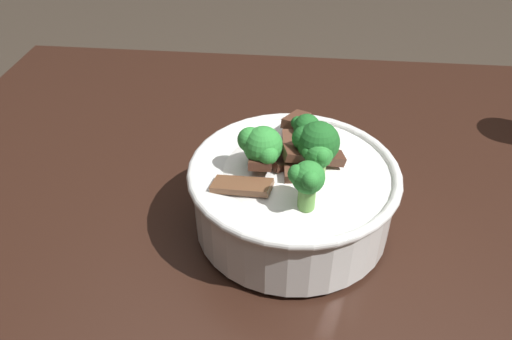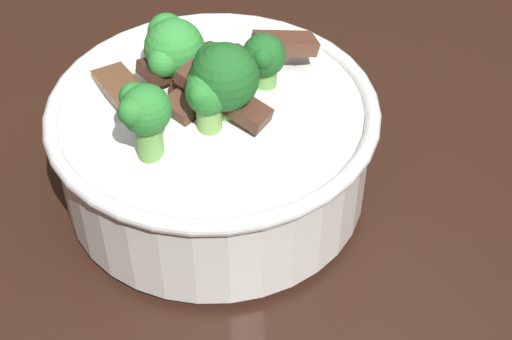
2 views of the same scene
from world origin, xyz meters
name	(u,v)px [view 2 (image 2 of 2)]	position (x,y,z in m)	size (l,w,h in m)	color
rice_bowl	(213,135)	(0.15, 0.05, 0.83)	(0.25, 0.25, 0.16)	white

